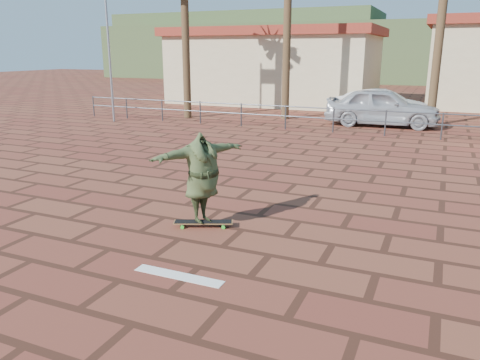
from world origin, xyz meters
name	(u,v)px	position (x,y,z in m)	size (l,w,h in m)	color
ground	(179,239)	(0.00, 0.00, 0.00)	(120.00, 120.00, 0.00)	brown
paint_stripe	(179,276)	(0.70, -1.20, 0.00)	(1.40, 0.22, 0.01)	white
guardrail	(334,116)	(0.00, 12.00, 0.68)	(24.06, 0.06, 1.00)	#47494F
flagpole	(109,16)	(-9.87, 11.00, 4.64)	(1.30, 0.10, 8.00)	gray
building_west	(275,65)	(-6.00, 22.00, 2.28)	(12.60, 7.60, 4.50)	beige
hill_front	(411,52)	(0.00, 50.00, 3.00)	(70.00, 18.00, 6.00)	#384C28
hill_back	(248,44)	(-22.00, 56.00, 4.00)	(35.00, 14.00, 8.00)	#384C28
longboard	(203,222)	(0.11, 0.69, 0.09)	(1.10, 0.65, 0.11)	olive
skateboarder	(202,178)	(0.11, 0.69, 0.94)	(2.05, 0.56, 1.67)	#3E4B28
car_silver	(382,107)	(1.53, 14.56, 0.81)	(1.92, 4.77, 1.63)	#ABADB2
car_white	(380,105)	(1.22, 16.50, 0.70)	(1.47, 4.23, 1.39)	silver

